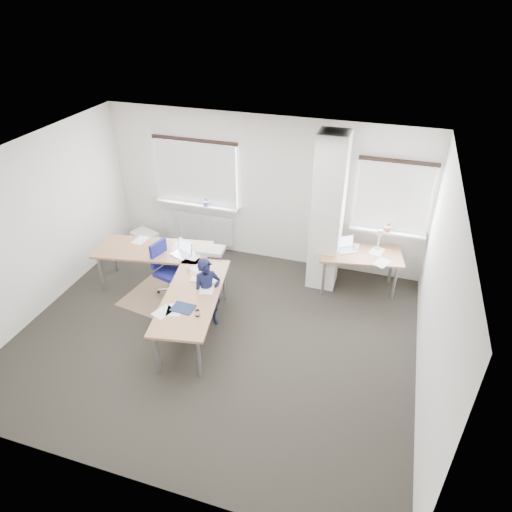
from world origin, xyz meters
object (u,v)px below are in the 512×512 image
(task_chair, at_px, (169,279))
(desk_main, at_px, (175,272))
(person, at_px, (207,293))
(desk_side, at_px, (360,255))

(task_chair, bearing_deg, desk_main, -31.02)
(desk_main, distance_m, person, 0.73)
(task_chair, height_order, person, person)
(desk_main, distance_m, task_chair, 0.60)
(desk_main, distance_m, desk_side, 3.16)
(desk_main, height_order, person, person)
(desk_side, distance_m, person, 2.73)
(task_chair, relative_size, person, 0.81)
(desk_side, xyz_separation_m, person, (-2.14, -1.70, -0.09))
(person, bearing_deg, desk_main, 117.46)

